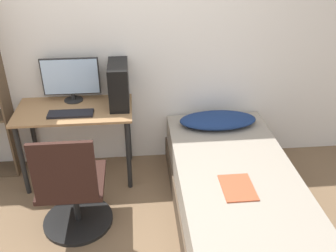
{
  "coord_description": "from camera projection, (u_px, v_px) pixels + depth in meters",
  "views": [
    {
      "loc": [
        0.14,
        -2.08,
        2.27
      ],
      "look_at": [
        0.4,
        0.6,
        0.75
      ],
      "focal_mm": 40.0,
      "sensor_mm": 36.0,
      "label": 1
    }
  ],
  "objects": [
    {
      "name": "wall_back",
      "position": [
        118.0,
        42.0,
        3.44
      ],
      "size": [
        8.0,
        0.05,
        2.5
      ],
      "color": "silver",
      "rests_on": "ground_plane"
    },
    {
      "name": "office_chair",
      "position": [
        73.0,
        194.0,
        2.96
      ],
      "size": [
        0.58,
        0.58,
        0.93
      ],
      "color": "black",
      "rests_on": "ground_plane"
    },
    {
      "name": "bed",
      "position": [
        234.0,
        193.0,
        3.13
      ],
      "size": [
        0.98,
        2.0,
        0.49
      ],
      "color": "#4C3D2D",
      "rests_on": "ground_plane"
    },
    {
      "name": "desk",
      "position": [
        76.0,
        121.0,
        3.45
      ],
      "size": [
        1.05,
        0.57,
        0.74
      ],
      "color": "#997047",
      "rests_on": "ground_plane"
    },
    {
      "name": "monitor",
      "position": [
        71.0,
        78.0,
        3.44
      ],
      "size": [
        0.53,
        0.18,
        0.42
      ],
      "color": "black",
      "rests_on": "desk"
    },
    {
      "name": "pc_tower",
      "position": [
        119.0,
        84.0,
        3.38
      ],
      "size": [
        0.18,
        0.41,
        0.39
      ],
      "color": "black",
      "rests_on": "desk"
    },
    {
      "name": "pillow",
      "position": [
        218.0,
        120.0,
        3.62
      ],
      "size": [
        0.74,
        0.36,
        0.11
      ],
      "color": "navy",
      "rests_on": "bed"
    },
    {
      "name": "ground_plane",
      "position": [
        125.0,
        250.0,
        2.9
      ],
      "size": [
        14.0,
        14.0,
        0.0
      ],
      "primitive_type": "plane",
      "color": "brown"
    },
    {
      "name": "magazine",
      "position": [
        238.0,
        188.0,
        2.8
      ],
      "size": [
        0.24,
        0.32,
        0.01
      ],
      "color": "#B24C2D",
      "rests_on": "bed"
    },
    {
      "name": "keyboard",
      "position": [
        71.0,
        114.0,
        3.29
      ],
      "size": [
        0.39,
        0.14,
        0.02
      ],
      "color": "black",
      "rests_on": "desk"
    }
  ]
}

